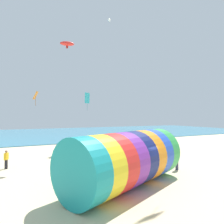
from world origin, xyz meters
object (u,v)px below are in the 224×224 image
giant_inflatable_tube (127,159)px  kite_orange_diamond (36,96)px  kite_red_parafoil (67,44)px  kite_handler (177,159)px  kite_white_parafoil (109,20)px  kite_cyan_diamond (87,98)px  bystander_near_water (6,159)px

giant_inflatable_tube → kite_orange_diamond: 13.57m
kite_red_parafoil → kite_handler: bearing=-49.0°
kite_white_parafoil → kite_red_parafoil: (-8.74, -8.12, -7.89)m
kite_orange_diamond → kite_cyan_diamond: bearing=19.5°
kite_white_parafoil → kite_red_parafoil: kite_white_parafoil is taller
kite_handler → kite_orange_diamond: size_ratio=1.14×
giant_inflatable_tube → kite_cyan_diamond: bearing=80.0°
kite_cyan_diamond → kite_red_parafoil: 8.00m
kite_handler → kite_white_parafoil: bearing=83.8°
giant_inflatable_tube → kite_white_parafoil: bearing=67.4°
kite_red_parafoil → bystander_near_water: size_ratio=1.00×
giant_inflatable_tube → kite_red_parafoil: 13.91m
giant_inflatable_tube → kite_cyan_diamond: 15.40m
kite_white_parafoil → kite_cyan_diamond: bearing=-145.8°
kite_handler → kite_cyan_diamond: 14.44m
kite_orange_diamond → kite_cyan_diamond: (6.64, 2.34, 0.18)m
kite_handler → kite_red_parafoil: (-6.98, 8.02, 10.85)m
kite_handler → kite_red_parafoil: size_ratio=1.14×
bystander_near_water → kite_handler: bearing=-27.9°
kite_orange_diamond → kite_white_parafoil: kite_white_parafoil is taller
kite_orange_diamond → bystander_near_water: kite_orange_diamond is taller
kite_orange_diamond → bystander_near_water: 7.48m
kite_handler → kite_cyan_diamond: bearing=103.4°
giant_inflatable_tube → bystander_near_water: (-6.74, 8.00, -0.91)m
kite_cyan_diamond → kite_white_parafoil: 14.19m
kite_handler → kite_white_parafoil: kite_white_parafoil is taller
kite_cyan_diamond → kite_white_parafoil: size_ratio=1.89×
kite_orange_diamond → kite_white_parafoil: bearing=26.2°
giant_inflatable_tube → bystander_near_water: giant_inflatable_tube is taller
giant_inflatable_tube → kite_red_parafoil: kite_red_parafoil is taller
giant_inflatable_tube → kite_cyan_diamond: kite_cyan_diamond is taller
bystander_near_water → kite_cyan_diamond: bearing=34.4°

